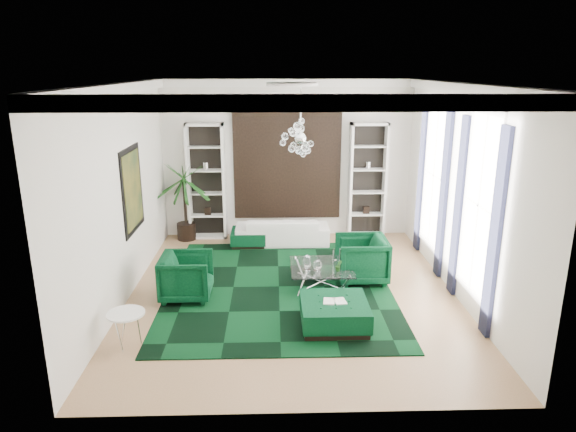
{
  "coord_description": "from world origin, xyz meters",
  "views": [
    {
      "loc": [
        -0.34,
        -8.83,
        4.06
      ],
      "look_at": [
        -0.07,
        0.5,
        1.34
      ],
      "focal_mm": 32.0,
      "sensor_mm": 36.0,
      "label": 1
    }
  ],
  "objects_px": {
    "armchair_right": "(361,259)",
    "armchair_left": "(187,276)",
    "sofa": "(282,231)",
    "coffee_table": "(321,276)",
    "ottoman_side": "(249,238)",
    "palm": "(184,190)",
    "ottoman_front": "(334,314)",
    "side_table": "(127,330)"
  },
  "relations": [
    {
      "from": "armchair_right",
      "to": "side_table",
      "type": "relative_size",
      "value": 1.75
    },
    {
      "from": "armchair_right",
      "to": "coffee_table",
      "type": "height_order",
      "value": "armchair_right"
    },
    {
      "from": "ottoman_side",
      "to": "ottoman_front",
      "type": "relative_size",
      "value": 0.76
    },
    {
      "from": "armchair_right",
      "to": "ottoman_front",
      "type": "height_order",
      "value": "armchair_right"
    },
    {
      "from": "armchair_right",
      "to": "ottoman_front",
      "type": "xyz_separation_m",
      "value": [
        -0.74,
        -1.84,
        -0.23
      ]
    },
    {
      "from": "sofa",
      "to": "side_table",
      "type": "height_order",
      "value": "sofa"
    },
    {
      "from": "sofa",
      "to": "side_table",
      "type": "bearing_deg",
      "value": 62.48
    },
    {
      "from": "side_table",
      "to": "ottoman_front",
      "type": "bearing_deg",
      "value": 9.61
    },
    {
      "from": "armchair_right",
      "to": "side_table",
      "type": "distance_m",
      "value": 4.59
    },
    {
      "from": "armchair_left",
      "to": "side_table",
      "type": "xyz_separation_m",
      "value": [
        -0.63,
        -1.68,
        -0.14
      ]
    },
    {
      "from": "coffee_table",
      "to": "ottoman_front",
      "type": "distance_m",
      "value": 1.59
    },
    {
      "from": "sofa",
      "to": "ottoman_front",
      "type": "xyz_separation_m",
      "value": [
        0.77,
        -4.09,
        -0.1
      ]
    },
    {
      "from": "armchair_left",
      "to": "ottoman_side",
      "type": "relative_size",
      "value": 1.13
    },
    {
      "from": "ottoman_side",
      "to": "armchair_right",
      "type": "bearing_deg",
      "value": -43.37
    },
    {
      "from": "sofa",
      "to": "ottoman_side",
      "type": "height_order",
      "value": "sofa"
    },
    {
      "from": "armchair_left",
      "to": "ottoman_front",
      "type": "relative_size",
      "value": 0.85
    },
    {
      "from": "sofa",
      "to": "ottoman_front",
      "type": "bearing_deg",
      "value": 100.62
    },
    {
      "from": "armchair_right",
      "to": "palm",
      "type": "distance_m",
      "value": 4.72
    },
    {
      "from": "ottoman_side",
      "to": "palm",
      "type": "relative_size",
      "value": 0.33
    },
    {
      "from": "armchair_left",
      "to": "armchair_right",
      "type": "bearing_deg",
      "value": -78.12
    },
    {
      "from": "armchair_left",
      "to": "palm",
      "type": "distance_m",
      "value": 3.47
    },
    {
      "from": "armchair_left",
      "to": "coffee_table",
      "type": "relative_size",
      "value": 0.78
    },
    {
      "from": "ottoman_side",
      "to": "side_table",
      "type": "height_order",
      "value": "side_table"
    },
    {
      "from": "coffee_table",
      "to": "armchair_right",
      "type": "bearing_deg",
      "value": 17.1
    },
    {
      "from": "sofa",
      "to": "armchair_right",
      "type": "distance_m",
      "value": 2.71
    },
    {
      "from": "ottoman_front",
      "to": "palm",
      "type": "distance_m",
      "value": 5.53
    },
    {
      "from": "armchair_right",
      "to": "ottoman_side",
      "type": "distance_m",
      "value": 3.18
    },
    {
      "from": "ottoman_side",
      "to": "side_table",
      "type": "xyz_separation_m",
      "value": [
        -1.62,
        -4.55,
        0.09
      ]
    },
    {
      "from": "armchair_left",
      "to": "armchair_right",
      "type": "xyz_separation_m",
      "value": [
        3.29,
        0.69,
        0.03
      ]
    },
    {
      "from": "coffee_table",
      "to": "sofa",
      "type": "bearing_deg",
      "value": 105.72
    },
    {
      "from": "sofa",
      "to": "coffee_table",
      "type": "bearing_deg",
      "value": 105.72
    },
    {
      "from": "ottoman_front",
      "to": "palm",
      "type": "xyz_separation_m",
      "value": [
        -3.09,
        4.47,
        1.02
      ]
    },
    {
      "from": "armchair_right",
      "to": "palm",
      "type": "height_order",
      "value": "palm"
    },
    {
      "from": "armchair_right",
      "to": "palm",
      "type": "bearing_deg",
      "value": -124.49
    },
    {
      "from": "sofa",
      "to": "coffee_table",
      "type": "height_order",
      "value": "sofa"
    },
    {
      "from": "palm",
      "to": "ottoman_side",
      "type": "bearing_deg",
      "value": -16.7
    },
    {
      "from": "armchair_left",
      "to": "side_table",
      "type": "bearing_deg",
      "value": 159.59
    },
    {
      "from": "side_table",
      "to": "palm",
      "type": "relative_size",
      "value": 0.23
    },
    {
      "from": "sofa",
      "to": "palm",
      "type": "distance_m",
      "value": 2.53
    },
    {
      "from": "sofa",
      "to": "side_table",
      "type": "xyz_separation_m",
      "value": [
        -2.41,
        -4.63,
        -0.05
      ]
    },
    {
      "from": "armchair_right",
      "to": "armchair_left",
      "type": "bearing_deg",
      "value": -78.12
    },
    {
      "from": "armchair_right",
      "to": "coffee_table",
      "type": "relative_size",
      "value": 0.83
    }
  ]
}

